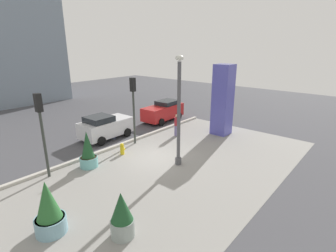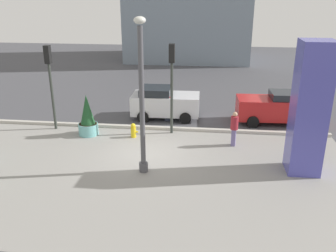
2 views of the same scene
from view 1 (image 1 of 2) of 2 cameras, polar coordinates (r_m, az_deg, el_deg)
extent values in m
plane|color=#47474C|center=(18.87, -11.93, -3.54)|extent=(60.00, 60.00, 0.00)
cube|color=gray|center=(14.93, 2.67, -8.97)|extent=(18.00, 10.00, 0.02)
cube|color=#B7B2A8|center=(18.20, -10.22, -3.97)|extent=(18.00, 0.24, 0.16)
cylinder|color=#4C4C51|center=(15.16, 2.26, -7.69)|extent=(0.36, 0.36, 0.40)
cylinder|color=#4C4C51|center=(14.22, 2.39, 2.23)|extent=(0.20, 0.20, 5.81)
ellipsoid|color=silver|center=(13.74, 2.55, 14.75)|extent=(0.44, 0.44, 0.28)
cube|color=#4C4CAD|center=(20.00, 11.93, 5.58)|extent=(1.26, 1.26, 5.30)
cylinder|color=#7AA8B7|center=(11.06, -24.30, -19.18)|extent=(1.12, 1.12, 0.63)
cylinder|color=#382819|center=(10.90, -24.50, -17.92)|extent=(1.03, 1.03, 0.04)
cone|color=#2D6B33|center=(10.49, -25.03, -14.50)|extent=(0.90, 0.90, 1.48)
cylinder|color=#6BB2B2|center=(15.47, -16.98, -7.54)|extent=(0.99, 0.99, 0.61)
cylinder|color=#382819|center=(15.36, -17.07, -6.58)|extent=(0.91, 0.91, 0.04)
cone|color=#1E4C28|center=(15.07, -17.34, -3.85)|extent=(0.72, 0.72, 1.53)
cylinder|color=gray|center=(10.15, -9.94, -21.21)|extent=(0.87, 0.87, 0.69)
cylinder|color=#382819|center=(9.95, -10.04, -19.74)|extent=(0.80, 0.80, 0.04)
cone|color=#1E4C28|center=(9.62, -10.23, -17.03)|extent=(0.80, 0.80, 1.10)
cylinder|color=gold|center=(16.67, -10.02, -5.28)|extent=(0.26, 0.26, 0.55)
sphere|color=gold|center=(16.53, -10.09, -4.14)|extent=(0.24, 0.24, 0.24)
cylinder|color=gold|center=(16.75, -9.58, -5.03)|extent=(0.12, 0.10, 0.10)
cylinder|color=#333833|center=(17.88, -7.46, 1.74)|extent=(0.14, 0.14, 3.68)
cube|color=black|center=(17.41, -7.76, 9.01)|extent=(0.28, 0.32, 0.90)
sphere|color=red|center=(17.57, -8.10, 8.18)|extent=(0.18, 0.18, 0.18)
cylinder|color=#333833|center=(14.59, -25.46, -3.87)|extent=(0.14, 0.14, 3.52)
cube|color=black|center=(14.01, -26.63, 4.60)|extent=(0.28, 0.32, 0.90)
sphere|color=red|center=(14.11, -27.06, 5.75)|extent=(0.18, 0.18, 0.18)
cube|color=red|center=(23.47, -1.13, 3.15)|extent=(4.26, 1.89, 1.14)
cube|color=#1E2328|center=(23.78, -0.19, 5.20)|extent=(1.95, 1.58, 0.37)
cylinder|color=black|center=(22.12, -1.50, 0.85)|extent=(0.65, 0.25, 0.64)
cylinder|color=black|center=(23.19, -4.78, 1.59)|extent=(0.65, 0.25, 0.64)
cylinder|color=black|center=(24.11, 2.39, 2.25)|extent=(0.65, 0.25, 0.64)
cylinder|color=black|center=(25.10, -0.79, 2.87)|extent=(0.65, 0.25, 0.64)
cube|color=silver|center=(19.61, -13.42, -0.28)|extent=(3.86, 1.92, 1.11)
cube|color=#1E2328|center=(19.07, -14.94, 1.49)|extent=(1.75, 1.66, 0.41)
cylinder|color=black|center=(21.15, -12.33, -0.34)|extent=(0.64, 0.23, 0.64)
cylinder|color=black|center=(19.78, -8.96, -1.39)|extent=(0.64, 0.23, 0.64)
cylinder|color=black|center=(19.85, -17.67, -1.96)|extent=(0.64, 0.23, 0.64)
cylinder|color=black|center=(18.39, -14.45, -3.22)|extent=(0.64, 0.23, 0.64)
cube|color=slate|center=(19.64, 1.90, -1.02)|extent=(0.24, 0.31, 0.84)
cylinder|color=maroon|center=(19.42, 1.92, 1.03)|extent=(0.41, 0.41, 0.63)
sphere|color=tan|center=(19.30, 1.93, 2.24)|extent=(0.23, 0.23, 0.23)
cube|color=#33384C|center=(19.41, -11.94, -1.69)|extent=(0.33, 0.27, 0.79)
cylinder|color=maroon|center=(19.20, -12.07, 0.26)|extent=(0.45, 0.45, 0.60)
sphere|color=#8C664C|center=(19.09, -12.14, 1.43)|extent=(0.21, 0.21, 0.21)
camera|label=2|loc=(14.23, 61.37, 10.18)|focal=39.02mm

